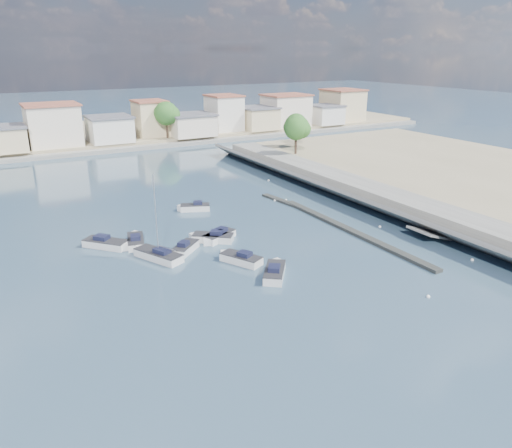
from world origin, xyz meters
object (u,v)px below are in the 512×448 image
at_px(motorboat_e, 136,241).
at_px(sailboat, 157,255).
at_px(motorboat_c, 211,238).
at_px(motorboat_h, 275,272).
at_px(motorboat_a, 239,259).
at_px(motorboat_d, 218,237).
at_px(motorboat_f, 194,208).
at_px(motorboat_g, 108,244).
at_px(motorboat_b, 186,248).

bearing_deg(motorboat_e, sailboat, -81.80).
bearing_deg(motorboat_e, motorboat_c, -22.71).
distance_m(motorboat_c, motorboat_h, 11.15).
relative_size(motorboat_a, sailboat, 0.51).
xyz_separation_m(motorboat_d, motorboat_h, (0.75, -10.89, 0.00)).
bearing_deg(motorboat_d, motorboat_e, 158.29).
distance_m(motorboat_a, motorboat_f, 18.06).
distance_m(motorboat_e, motorboat_g, 2.89).
xyz_separation_m(motorboat_a, sailboat, (-6.85, 4.92, 0.04)).
relative_size(motorboat_a, motorboat_d, 1.02).
bearing_deg(motorboat_d, motorboat_h, -86.05).
relative_size(motorboat_a, motorboat_e, 0.96).
bearing_deg(motorboat_h, motorboat_g, 128.81).
bearing_deg(motorboat_a, motorboat_e, 127.55).
xyz_separation_m(motorboat_g, motorboat_h, (11.86, -14.74, -0.00)).
bearing_deg(motorboat_d, motorboat_b, -163.94).
height_order(motorboat_f, sailboat, sailboat).
bearing_deg(motorboat_g, sailboat, -57.07).
relative_size(motorboat_c, motorboat_e, 0.95).
xyz_separation_m(motorboat_d, sailboat, (-7.57, -1.61, 0.04)).
relative_size(motorboat_c, sailboat, 0.50).
xyz_separation_m(motorboat_d, motorboat_f, (1.85, 11.34, 0.00)).
relative_size(motorboat_b, motorboat_h, 0.84).
bearing_deg(motorboat_h, motorboat_e, 122.46).
distance_m(motorboat_b, sailboat, 3.38).
bearing_deg(motorboat_g, motorboat_d, -19.12).
xyz_separation_m(motorboat_b, motorboat_h, (4.97, -9.68, 0.00)).
bearing_deg(motorboat_a, motorboat_f, 81.82).
height_order(motorboat_e, sailboat, sailboat).
distance_m(motorboat_b, motorboat_c, 3.71).
bearing_deg(sailboat, motorboat_c, 14.52).
relative_size(motorboat_b, motorboat_f, 0.90).
xyz_separation_m(motorboat_a, motorboat_d, (0.72, 6.53, -0.00)).
xyz_separation_m(motorboat_d, motorboat_g, (-11.10, 3.85, 0.00)).
bearing_deg(sailboat, motorboat_f, 53.97).
bearing_deg(sailboat, motorboat_h, -48.13).
bearing_deg(motorboat_b, motorboat_h, -62.84).
height_order(motorboat_b, motorboat_g, same).
xyz_separation_m(motorboat_f, motorboat_h, (-1.10, -22.23, 0.00)).
height_order(motorboat_a, sailboat, sailboat).
relative_size(motorboat_g, motorboat_h, 1.07).
distance_m(motorboat_g, motorboat_h, 18.92).
bearing_deg(motorboat_c, motorboat_e, 157.29).
bearing_deg(motorboat_c, sailboat, -165.48).
distance_m(motorboat_c, motorboat_f, 11.49).
bearing_deg(motorboat_e, motorboat_b, -47.98).
relative_size(motorboat_f, motorboat_g, 0.87).
bearing_deg(motorboat_g, motorboat_e, -11.12).
relative_size(motorboat_e, motorboat_g, 0.99).
xyz_separation_m(motorboat_b, motorboat_d, (4.21, 1.21, -0.00)).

